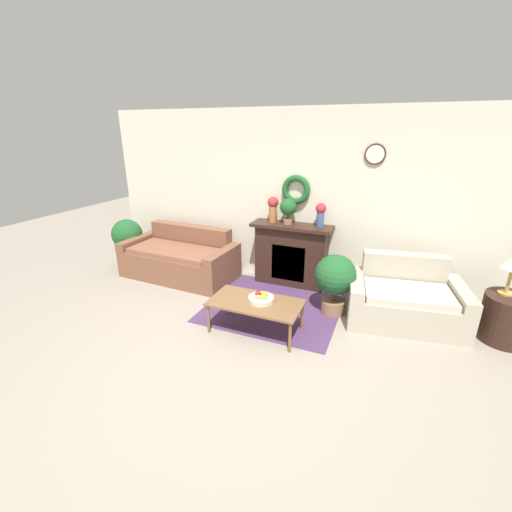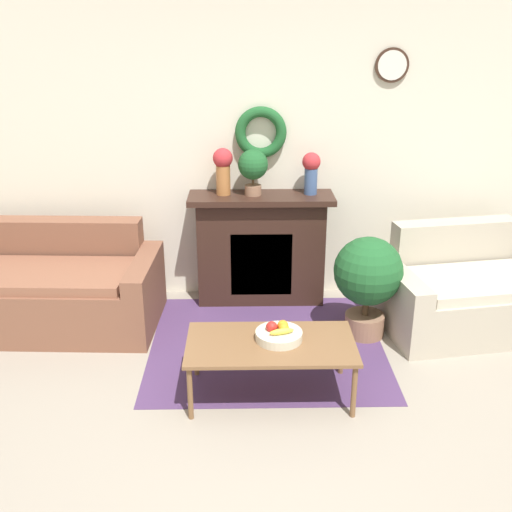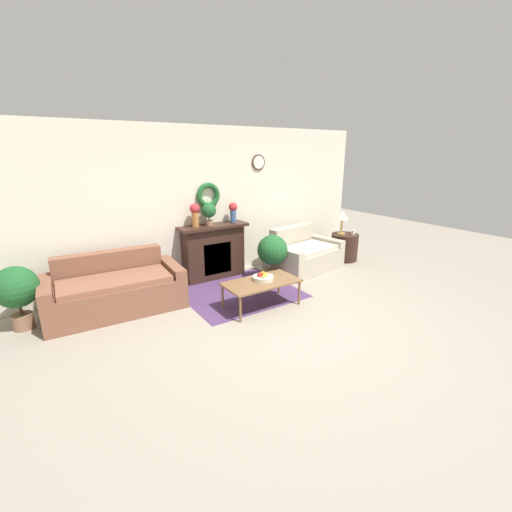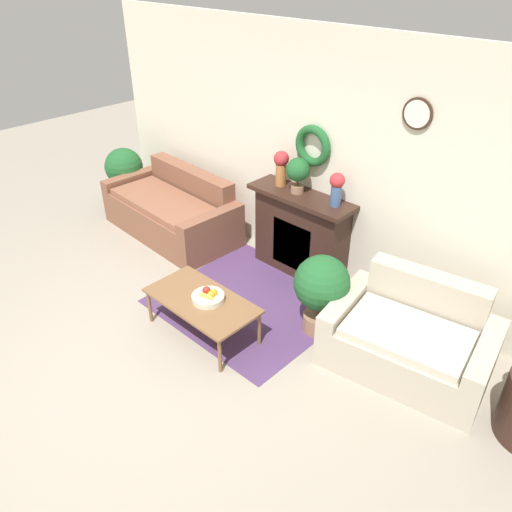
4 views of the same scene
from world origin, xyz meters
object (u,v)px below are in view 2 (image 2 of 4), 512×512
Objects in this scene: fireplace at (261,248)px; coffee_table at (271,347)px; couch_left at (44,289)px; fruit_bowl at (279,334)px; vase_on_mantel_right at (311,170)px; vase_on_mantel_left at (223,168)px; potted_plant_floor_by_loveseat at (368,277)px; loveseat_right at (467,293)px; potted_plant_on_mantel at (253,167)px.

fireplace is 1.12× the size of coffee_table.
fruit_bowl is (1.91, -1.07, 0.14)m from couch_left.
vase_on_mantel_right reaches higher than fruit_bowl.
fireplace is 3.99× the size of fruit_bowl.
vase_on_mantel_left is at bearing -180.00° from vase_on_mantel_right.
fireplace is 0.65× the size of couch_left.
fireplace reaches higher than potted_plant_floor_by_loveseat.
vase_on_mantel_right reaches higher than potted_plant_floor_by_loveseat.
potted_plant_on_mantel is (-1.78, 0.51, 0.96)m from loveseat_right.
fireplace reaches higher than fruit_bowl.
loveseat_right is 2.31m from vase_on_mantel_left.
vase_on_mantel_left is 1.02× the size of potted_plant_on_mantel.
vase_on_mantel_left is at bearing 156.25° from loveseat_right.
vase_on_mantel_left is 0.76m from vase_on_mantel_right.
vase_on_mantel_left reaches higher than fireplace.
vase_on_mantel_left is (-0.35, 1.54, 0.86)m from coffee_table.
potted_plant_on_mantel is (-0.15, 1.48, 0.80)m from fruit_bowl.
coffee_table is 1.80m from vase_on_mantel_right.
potted_plant_on_mantel is at bearing 95.83° from fruit_bowl.
coffee_table is 1.35× the size of potted_plant_floor_by_loveseat.
fireplace is 1.89m from couch_left.
vase_on_mantel_left reaches higher than loveseat_right.
fruit_bowl is at bearing -158.57° from loveseat_right.
fruit_bowl is 1.69m from potted_plant_on_mantel.
vase_on_mantel_left reaches higher than fruit_bowl.
fruit_bowl is 0.80× the size of potted_plant_on_mantel.
fireplace is at bearing 15.61° from couch_left.
potted_plant_on_mantel reaches higher than loveseat_right.
potted_plant_on_mantel is (1.76, 0.41, 0.94)m from couch_left.
fireplace is 0.83m from vase_on_mantel_right.
fireplace is 1.50× the size of potted_plant_floor_by_loveseat.
potted_plant_floor_by_loveseat is (0.40, -0.70, -0.70)m from vase_on_mantel_right.
loveseat_right is (3.54, -0.10, -0.02)m from couch_left.
loveseat_right is 1.67m from vase_on_mantel_right.
fireplace is 1.80m from loveseat_right.
potted_plant_on_mantel is at bearing 142.78° from potted_plant_floor_by_loveseat.
potted_plant_on_mantel is at bearing 154.87° from loveseat_right.
vase_on_mantel_left is (-2.04, 0.53, 0.95)m from loveseat_right.
vase_on_mantel_right is (2.26, 0.43, 0.91)m from couch_left.
loveseat_right reaches higher than fruit_bowl.
fireplace reaches higher than loveseat_right.
vase_on_mantel_right is at bearing 13.33° from couch_left.
vase_on_mantel_left is at bearing 179.00° from fireplace.
potted_plant_floor_by_loveseat reaches higher than loveseat_right.
potted_plant_on_mantel reaches higher than vase_on_mantel_right.
loveseat_right is 1.97m from coffee_table.
loveseat_right is at bearing -14.49° from vase_on_mantel_left.
coffee_table is at bearing -89.06° from fireplace.
coffee_table is (0.03, -1.53, -0.13)m from fireplace.
couch_left is at bearing -169.24° from vase_on_mantel_right.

